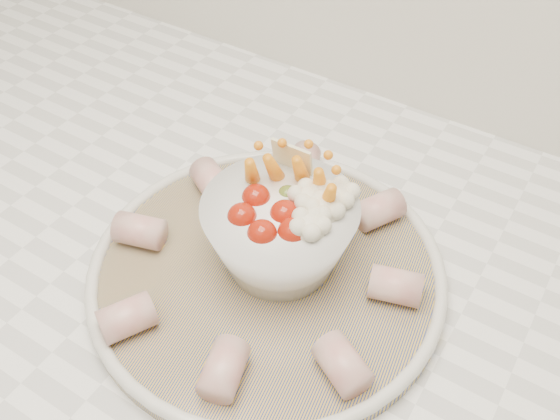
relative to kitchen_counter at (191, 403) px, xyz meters
The scene contains 4 objects.
kitchen_counter is the anchor object (origin of this frame).
serving_platter 0.50m from the kitchen_counter, ahead, with size 0.37×0.37×0.02m.
veggie_bowl 0.55m from the kitchen_counter, ahead, with size 0.14×0.14×0.11m.
cured_meat_rolls 0.52m from the kitchen_counter, ahead, with size 0.29×0.30×0.03m.
Camera 1 is at (0.37, 1.12, 1.39)m, focal length 40.00 mm.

